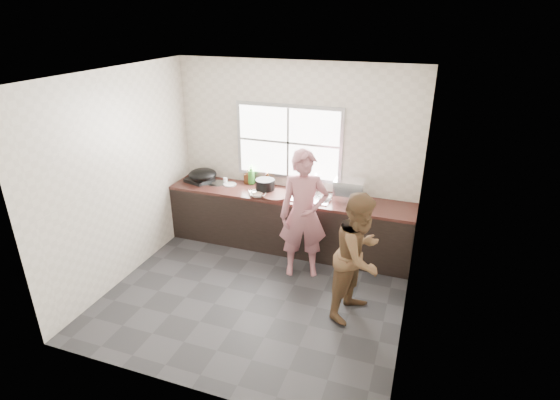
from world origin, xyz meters
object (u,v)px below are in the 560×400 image
(bowl_held, at_px, (325,197))
(bottle_green, at_px, (251,175))
(bottle_brown_short, at_px, (267,180))
(person_side, at_px, (359,256))
(burner, at_px, (199,180))
(bowl_mince, at_px, (258,195))
(plate_food, at_px, (230,184))
(dish_rack, at_px, (349,191))
(bowl_crabs, at_px, (350,199))
(black_pot, at_px, (265,186))
(pot_lid_left, at_px, (205,183))
(woman, at_px, (304,219))
(cutting_board, at_px, (276,195))
(wok, at_px, (203,174))
(glass_jar, at_px, (225,181))
(bottle_brown_tall, at_px, (248,177))
(pot_lid_right, at_px, (217,183))

(bowl_held, distance_m, bottle_green, 1.24)
(bottle_brown_short, bearing_deg, person_side, -40.88)
(person_side, xyz_separation_m, burner, (-2.73, 1.26, 0.13))
(bowl_mince, height_order, plate_food, bowl_mince)
(bowl_held, height_order, burner, bowl_held)
(bottle_brown_short, relative_size, dish_rack, 0.46)
(bowl_crabs, xyz_separation_m, plate_food, (-1.85, -0.01, -0.02))
(bowl_crabs, bearing_deg, bottle_green, 174.57)
(black_pot, bearing_deg, pot_lid_left, 177.97)
(woman, distance_m, dish_rack, 0.84)
(cutting_board, relative_size, bottle_brown_short, 2.36)
(bottle_green, relative_size, wok, 0.69)
(cutting_board, distance_m, plate_food, 0.85)
(bottle_brown_short, bearing_deg, black_pot, -75.55)
(plate_food, distance_m, pot_lid_left, 0.40)
(plate_food, bearing_deg, bowl_mince, -25.11)
(bowl_crabs, height_order, glass_jar, glass_jar)
(woman, bearing_deg, wok, 142.50)
(woman, xyz_separation_m, wok, (-1.79, 0.60, 0.19))
(plate_food, xyz_separation_m, glass_jar, (-0.09, 0.04, 0.04))
(bowl_held, xyz_separation_m, bottle_brown_short, (-0.96, 0.23, 0.06))
(bowl_crabs, bearing_deg, woman, -125.89)
(wok, bearing_deg, black_pot, -1.79)
(bottle_green, bearing_deg, bowl_held, -10.08)
(person_side, bearing_deg, cutting_board, 71.10)
(woman, height_order, cutting_board, woman)
(bowl_held, xyz_separation_m, burner, (-2.02, 0.05, -0.01))
(bowl_held, relative_size, bottle_brown_tall, 1.07)
(bottle_brown_short, bearing_deg, bowl_held, -13.55)
(person_side, height_order, burner, person_side)
(person_side, height_order, pot_lid_left, person_side)
(black_pot, bearing_deg, bottle_green, 142.32)
(glass_jar, xyz_separation_m, pot_lid_left, (-0.30, -0.09, -0.04))
(woman, xyz_separation_m, plate_food, (-1.37, 0.66, 0.06))
(bowl_crabs, distance_m, pot_lid_left, 2.25)
(bottle_brown_tall, xyz_separation_m, wok, (-0.66, -0.23, 0.04))
(bottle_green, relative_size, pot_lid_right, 1.07)
(woman, bearing_deg, bowl_crabs, 35.02)
(woman, distance_m, bottle_brown_short, 1.18)
(burner, bearing_deg, bowl_crabs, 0.38)
(person_side, distance_m, burner, 3.01)
(bottle_brown_short, xyz_separation_m, dish_rack, (1.28, -0.16, 0.06))
(person_side, bearing_deg, bowl_crabs, 34.53)
(wok, distance_m, pot_lid_right, 0.26)
(black_pot, relative_size, glass_jar, 2.99)
(plate_food, xyz_separation_m, bottle_brown_tall, (0.23, 0.17, 0.09))
(bowl_mince, bearing_deg, woman, -26.05)
(glass_jar, bearing_deg, plate_food, -21.33)
(person_side, xyz_separation_m, pot_lid_right, (-2.42, 1.25, 0.11))
(person_side, bearing_deg, bottle_brown_tall, 72.86)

